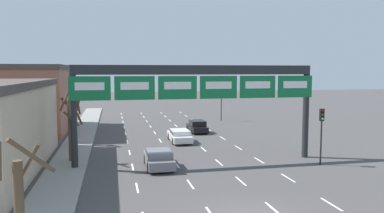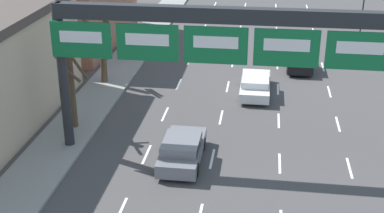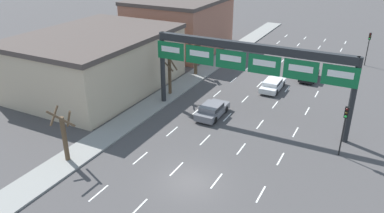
# 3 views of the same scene
# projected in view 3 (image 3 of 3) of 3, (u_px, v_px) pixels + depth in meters

# --- Properties ---
(ground_plane) EXTENTS (220.00, 220.00, 0.00)m
(ground_plane) POSITION_uv_depth(u_px,v_px,m) (190.00, 182.00, 26.72)
(ground_plane) COLOR #474444
(sidewalk_left) EXTENTS (2.80, 110.00, 0.15)m
(sidewalk_left) POSITION_uv_depth(u_px,v_px,m) (86.00, 149.00, 30.73)
(sidewalk_left) COLOR gray
(sidewalk_left) RESTS_ON ground_plane
(lane_dashes) EXTENTS (10.02, 67.00, 0.01)m
(lane_dashes) POSITION_uv_depth(u_px,v_px,m) (252.00, 111.00, 37.63)
(lane_dashes) COLOR white
(lane_dashes) RESTS_ON ground_plane
(sign_gantry) EXTENTS (18.61, 0.70, 7.48)m
(sign_gantry) POSITION_uv_depth(u_px,v_px,m) (248.00, 60.00, 33.33)
(sign_gantry) COLOR #232628
(sign_gantry) RESTS_ON ground_plane
(building_near) EXTENTS (13.41, 18.21, 6.35)m
(building_near) POSITION_uv_depth(u_px,v_px,m) (96.00, 61.00, 42.28)
(building_near) COLOR #C6B293
(building_near) RESTS_ON ground_plane
(building_far) EXTENTS (12.15, 14.11, 7.72)m
(building_far) POSITION_uv_depth(u_px,v_px,m) (179.00, 25.00, 56.40)
(building_far) COLOR #9E6651
(building_far) RESTS_ON ground_plane
(car_grey) EXTENTS (1.92, 4.41, 1.30)m
(car_grey) POSITION_uv_depth(u_px,v_px,m) (212.00, 110.00, 36.21)
(car_grey) COLOR slate
(car_grey) RESTS_ON ground_plane
(car_black) EXTENTS (1.80, 4.18, 1.40)m
(car_black) POSITION_uv_depth(u_px,v_px,m) (309.00, 74.00, 45.47)
(car_black) COLOR black
(car_black) RESTS_ON ground_plane
(car_white) EXTENTS (1.87, 4.81, 1.22)m
(car_white) POSITION_uv_depth(u_px,v_px,m) (273.00, 84.00, 42.54)
(car_white) COLOR silver
(car_white) RESTS_ON ground_plane
(traffic_light_near_gantry) EXTENTS (0.30, 0.35, 4.25)m
(traffic_light_near_gantry) POSITION_uv_depth(u_px,v_px,m) (345.00, 121.00, 28.76)
(traffic_light_near_gantry) COLOR black
(traffic_light_near_gantry) RESTS_ON ground_plane
(traffic_light_mid_block) EXTENTS (0.30, 0.35, 4.46)m
(traffic_light_mid_block) POSITION_uv_depth(u_px,v_px,m) (369.00, 42.00, 49.57)
(traffic_light_mid_block) COLOR black
(traffic_light_mid_block) RESTS_ON ground_plane
(tree_bare_closest) EXTENTS (1.89, 1.87, 4.56)m
(tree_bare_closest) POSITION_uv_depth(u_px,v_px,m) (195.00, 55.00, 46.23)
(tree_bare_closest) COLOR brown
(tree_bare_closest) RESTS_ON sidewalk_left
(tree_bare_second) EXTENTS (1.71, 1.71, 5.34)m
(tree_bare_second) POSITION_uv_depth(u_px,v_px,m) (170.00, 70.00, 40.33)
(tree_bare_second) COLOR brown
(tree_bare_second) RESTS_ON sidewalk_left
(tree_bare_third) EXTENTS (2.13, 2.16, 4.73)m
(tree_bare_third) POSITION_uv_depth(u_px,v_px,m) (64.00, 134.00, 28.18)
(tree_bare_third) COLOR brown
(tree_bare_third) RESTS_ON sidewalk_left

